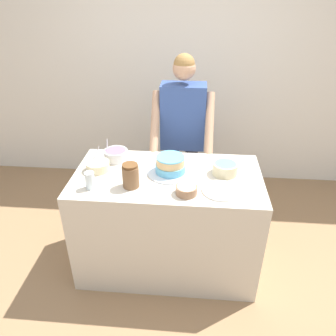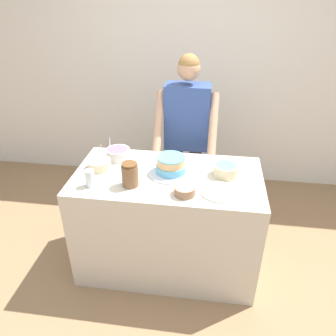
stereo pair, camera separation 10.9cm
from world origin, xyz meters
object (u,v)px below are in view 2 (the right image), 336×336
(frosting_bowl_blue, at_px, (226,170))
(stoneware_jar, at_px, (130,175))
(frosting_bowl_white, at_px, (185,190))
(frosting_bowl_pink, at_px, (99,164))
(frosting_bowl_purple, at_px, (118,153))
(drinking_glass, at_px, (90,178))
(cake, at_px, (171,166))
(person_baker, at_px, (187,128))
(ceramic_plate, at_px, (219,192))

(frosting_bowl_blue, xyz_separation_m, stoneware_jar, (-0.67, -0.23, 0.04))
(frosting_bowl_white, bearing_deg, frosting_bowl_pink, 158.98)
(frosting_bowl_purple, distance_m, stoneware_jar, 0.43)
(frosting_bowl_pink, distance_m, drinking_glass, 0.25)
(cake, xyz_separation_m, frosting_bowl_pink, (-0.56, -0.01, -0.02))
(person_baker, distance_m, frosting_bowl_blue, 0.73)
(cake, xyz_separation_m, frosting_bowl_white, (0.13, -0.28, -0.03))
(frosting_bowl_purple, xyz_separation_m, ceramic_plate, (0.82, -0.39, -0.04))
(person_baker, distance_m, stoneware_jar, 0.93)
(drinking_glass, height_order, ceramic_plate, drinking_glass)
(frosting_bowl_blue, distance_m, stoneware_jar, 0.71)
(drinking_glass, relative_size, ceramic_plate, 0.48)
(frosting_bowl_white, height_order, ceramic_plate, frosting_bowl_white)
(frosting_bowl_white, bearing_deg, cake, 115.54)
(cake, distance_m, frosting_bowl_white, 0.31)
(frosting_bowl_pink, bearing_deg, cake, 1.16)
(frosting_bowl_white, distance_m, stoneware_jar, 0.40)
(frosting_bowl_purple, height_order, ceramic_plate, frosting_bowl_purple)
(frosting_bowl_white, relative_size, ceramic_plate, 0.57)
(person_baker, height_order, drinking_glass, person_baker)
(ceramic_plate, bearing_deg, drinking_glass, -177.63)
(person_baker, height_order, ceramic_plate, person_baker)
(frosting_bowl_pink, relative_size, frosting_bowl_blue, 0.96)
(stoneware_jar, bearing_deg, frosting_bowl_white, -8.82)
(cake, bearing_deg, drinking_glass, -154.20)
(frosting_bowl_white, distance_m, drinking_glass, 0.67)
(frosting_bowl_pink, distance_m, ceramic_plate, 0.95)
(frosting_bowl_blue, xyz_separation_m, frosting_bowl_purple, (-0.87, 0.15, -0.00))
(frosting_bowl_white, distance_m, frosting_bowl_blue, 0.41)
(drinking_glass, bearing_deg, frosting_bowl_purple, 79.03)
(cake, bearing_deg, frosting_bowl_white, -64.46)
(cake, xyz_separation_m, ceramic_plate, (0.37, -0.22, -0.05))
(frosting_bowl_white, height_order, frosting_bowl_purple, frosting_bowl_purple)
(person_baker, relative_size, drinking_glass, 13.03)
(cake, height_order, drinking_glass, cake)
(cake, bearing_deg, frosting_bowl_blue, 2.68)
(person_baker, height_order, frosting_bowl_purple, person_baker)
(cake, height_order, frosting_bowl_blue, cake)
(stoneware_jar, bearing_deg, frosting_bowl_purple, 116.88)
(person_baker, bearing_deg, frosting_bowl_pink, -132.58)
(stoneware_jar, bearing_deg, drinking_glass, -170.50)
(cake, relative_size, stoneware_jar, 2.02)
(frosting_bowl_pink, bearing_deg, ceramic_plate, -12.96)
(frosting_bowl_blue, height_order, drinking_glass, drinking_glass)
(person_baker, xyz_separation_m, frosting_bowl_purple, (-0.52, -0.49, -0.05))
(drinking_glass, bearing_deg, person_baker, 56.89)
(cake, relative_size, frosting_bowl_pink, 1.98)
(frosting_bowl_white, xyz_separation_m, frosting_bowl_purple, (-0.59, 0.45, 0.01))
(cake, bearing_deg, stoneware_jar, -140.63)
(frosting_bowl_white, height_order, drinking_glass, frosting_bowl_white)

